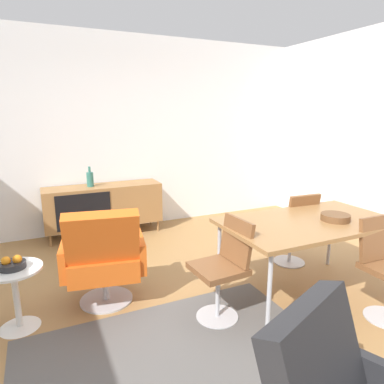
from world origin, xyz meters
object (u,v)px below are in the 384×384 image
at_px(sideboard, 104,205).
at_px(dining_table, 308,225).
at_px(dining_chair_near_window, 224,265).
at_px(lounge_chair_red, 104,257).
at_px(side_table_round, 16,291).
at_px(vase_cobalt, 90,179).
at_px(wooden_bowl_on_table, 335,217).
at_px(dining_chair_back_right, 295,226).
at_px(fruit_bowl, 12,264).

relative_size(sideboard, dining_table, 1.00).
distance_m(dining_chair_near_window, lounge_chair_red, 1.07).
distance_m(dining_table, side_table_round, 2.57).
height_order(vase_cobalt, dining_chair_near_window, vase_cobalt).
bearing_deg(side_table_round, dining_chair_near_window, -18.93).
bearing_deg(side_table_round, sideboard, 61.26).
distance_m(sideboard, wooden_bowl_on_table, 3.07).
distance_m(wooden_bowl_on_table, lounge_chair_red, 2.14).
distance_m(dining_table, dining_chair_near_window, 0.92).
bearing_deg(dining_chair_back_right, side_table_round, -179.84).
height_order(dining_chair_back_right, side_table_round, dining_chair_back_right).
relative_size(dining_table, side_table_round, 3.08).
distance_m(sideboard, lounge_chair_red, 1.90).
distance_m(vase_cobalt, dining_chair_near_window, 2.59).
bearing_deg(wooden_bowl_on_table, side_table_round, 166.50).
xyz_separation_m(dining_chair_back_right, fruit_bowl, (-2.83, -0.01, 0.09)).
distance_m(side_table_round, fruit_bowl, 0.23).
distance_m(sideboard, fruit_bowl, 2.19).
xyz_separation_m(side_table_round, fruit_bowl, (-0.00, -0.00, 0.23)).
height_order(vase_cobalt, fruit_bowl, vase_cobalt).
relative_size(dining_table, fruit_bowl, 8.00).
bearing_deg(dining_table, dining_chair_near_window, 179.74).
distance_m(dining_chair_near_window, side_table_round, 1.69).
bearing_deg(dining_chair_back_right, vase_cobalt, 135.34).
bearing_deg(sideboard, fruit_bowl, -118.73).
height_order(sideboard, lounge_chair_red, lounge_chair_red).
relative_size(vase_cobalt, dining_table, 0.17).
bearing_deg(fruit_bowl, dining_chair_back_right, 0.19).
xyz_separation_m(sideboard, lounge_chair_red, (-0.34, -1.87, 0.03)).
bearing_deg(dining_table, vase_cobalt, 122.75).
xyz_separation_m(dining_chair_near_window, side_table_round, (-1.59, 0.55, -0.15)).
bearing_deg(dining_chair_near_window, wooden_bowl_on_table, -5.28).
relative_size(dining_table, dining_chair_back_right, 1.87).
xyz_separation_m(dining_table, dining_chair_near_window, (-0.89, 0.00, -0.23)).
xyz_separation_m(sideboard, fruit_bowl, (-1.05, -1.92, 0.12)).
relative_size(sideboard, lounge_chair_red, 1.69).
height_order(wooden_bowl_on_table, fruit_bowl, wooden_bowl_on_table).
bearing_deg(dining_chair_near_window, vase_cobalt, 105.86).
relative_size(dining_chair_back_right, side_table_round, 1.65).
height_order(sideboard, dining_chair_back_right, dining_chair_back_right).
height_order(lounge_chair_red, side_table_round, lounge_chair_red).
distance_m(dining_table, dining_chair_back_right, 0.70).
bearing_deg(wooden_bowl_on_table, vase_cobalt, 125.19).
bearing_deg(lounge_chair_red, wooden_bowl_on_table, -19.33).
bearing_deg(sideboard, lounge_chair_red, -100.40).
distance_m(vase_cobalt, side_table_round, 2.18).
xyz_separation_m(sideboard, side_table_round, (-1.05, -1.92, -0.12)).
bearing_deg(dining_table, fruit_bowl, 167.52).
bearing_deg(lounge_chair_red, fruit_bowl, -175.83).
xyz_separation_m(lounge_chair_red, fruit_bowl, (-0.71, -0.05, 0.09)).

